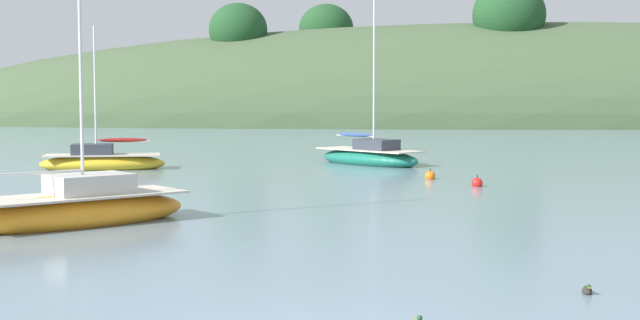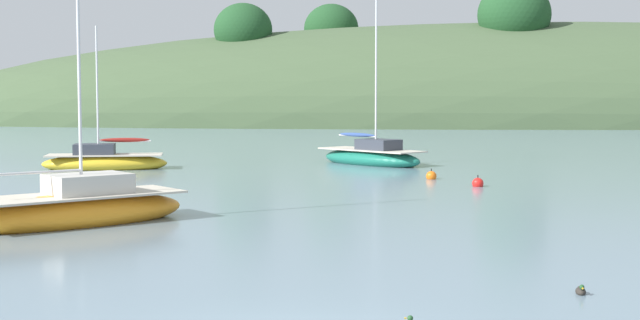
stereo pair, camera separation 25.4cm
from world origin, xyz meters
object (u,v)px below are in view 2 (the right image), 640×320
Objects in this scene: sailboat_red_portside at (104,161)px; duck_lead at (581,291)px; mooring_buoy_inner at (431,176)px; sailboat_teal_outer at (372,157)px; mooring_buoy_outer at (478,183)px; sailboat_grey_yawl at (72,210)px.

sailboat_red_portside reaches higher than duck_lead.
duck_lead is (0.55, -21.54, -0.07)m from mooring_buoy_inner.
sailboat_teal_outer is 29.31m from duck_lead.
sailboat_red_portside is at bearing -166.34° from sailboat_teal_outer.
mooring_buoy_outer is 18.65m from duck_lead.
sailboat_grey_yawl is at bearing -78.13° from sailboat_red_portside.
sailboat_red_portside reaches higher than mooring_buoy_outer.
mooring_buoy_inner is (-1.49, 2.91, 0.00)m from mooring_buoy_outer.
mooring_buoy_inner is (2.21, -7.64, -0.27)m from sailboat_teal_outer.
duck_lead is at bearing -59.50° from sailboat_red_portside.
sailboat_teal_outer is 12.99m from sailboat_red_portside.
mooring_buoy_outer is (16.32, -7.48, -0.24)m from sailboat_red_portside.
sailboat_red_portside is 15.52m from mooring_buoy_inner.
mooring_buoy_outer is 3.27m from mooring_buoy_inner.
sailboat_teal_outer is (8.90, 20.78, -0.01)m from sailboat_grey_yawl.
sailboat_grey_yawl is 15.45× the size of mooring_buoy_outer.
mooring_buoy_outer reaches higher than duck_lead.
mooring_buoy_inner is (11.11, 13.14, -0.28)m from sailboat_grey_yawl.
sailboat_teal_outer is 1.28× the size of sailboat_red_portside.
sailboat_grey_yawl reaches higher than mooring_buoy_inner.
mooring_buoy_inner is (14.83, -4.57, -0.24)m from sailboat_red_portside.
mooring_buoy_outer and mooring_buoy_inner have the same top height.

